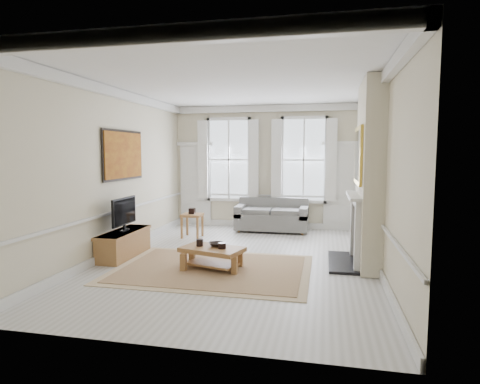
% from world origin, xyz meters
% --- Properties ---
extents(floor, '(7.20, 7.20, 0.00)m').
position_xyz_m(floor, '(0.00, 0.00, 0.00)').
color(floor, '#B7B5AD').
rests_on(floor, ground).
extents(ceiling, '(7.20, 7.20, 0.00)m').
position_xyz_m(ceiling, '(0.00, 0.00, 3.40)').
color(ceiling, white).
rests_on(ceiling, back_wall).
extents(back_wall, '(5.20, 0.00, 5.20)m').
position_xyz_m(back_wall, '(0.00, 3.60, 1.70)').
color(back_wall, beige).
rests_on(back_wall, floor).
extents(left_wall, '(0.00, 7.20, 7.20)m').
position_xyz_m(left_wall, '(-2.60, 0.00, 1.70)').
color(left_wall, beige).
rests_on(left_wall, floor).
extents(right_wall, '(0.00, 7.20, 7.20)m').
position_xyz_m(right_wall, '(2.60, 0.00, 1.70)').
color(right_wall, beige).
rests_on(right_wall, floor).
extents(window_left, '(1.26, 0.20, 2.20)m').
position_xyz_m(window_left, '(-1.05, 3.55, 1.90)').
color(window_left, '#B2BCC6').
rests_on(window_left, back_wall).
extents(window_right, '(1.26, 0.20, 2.20)m').
position_xyz_m(window_right, '(1.05, 3.55, 1.90)').
color(window_right, '#B2BCC6').
rests_on(window_right, back_wall).
extents(door_left, '(0.90, 0.08, 2.30)m').
position_xyz_m(door_left, '(-2.05, 3.56, 1.15)').
color(door_left, silver).
rests_on(door_left, floor).
extents(door_right, '(0.90, 0.08, 2.30)m').
position_xyz_m(door_right, '(2.05, 3.56, 1.15)').
color(door_right, silver).
rests_on(door_right, floor).
extents(painting, '(0.05, 1.66, 1.06)m').
position_xyz_m(painting, '(-2.56, 0.30, 2.05)').
color(painting, '#B0751E').
rests_on(painting, left_wall).
extents(chimney_breast, '(0.35, 1.70, 3.38)m').
position_xyz_m(chimney_breast, '(2.43, 0.20, 1.70)').
color(chimney_breast, beige).
rests_on(chimney_breast, floor).
extents(hearth, '(0.55, 1.50, 0.05)m').
position_xyz_m(hearth, '(2.00, 0.20, 0.03)').
color(hearth, black).
rests_on(hearth, floor).
extents(fireplace, '(0.21, 1.45, 1.33)m').
position_xyz_m(fireplace, '(2.20, 0.20, 0.73)').
color(fireplace, silver).
rests_on(fireplace, floor).
extents(mirror, '(0.06, 1.26, 1.06)m').
position_xyz_m(mirror, '(2.21, 0.20, 2.05)').
color(mirror, gold).
rests_on(mirror, chimney_breast).
extents(sofa, '(1.90, 0.92, 0.87)m').
position_xyz_m(sofa, '(0.25, 3.11, 0.36)').
color(sofa, slate).
rests_on(sofa, floor).
extents(side_table, '(0.49, 0.49, 0.59)m').
position_xyz_m(side_table, '(-1.58, 1.85, 0.48)').
color(side_table, brown).
rests_on(side_table, floor).
extents(rug, '(3.50, 2.60, 0.02)m').
position_xyz_m(rug, '(-0.34, -0.70, 0.01)').
color(rug, '#9A744F').
rests_on(rug, floor).
extents(coffee_table, '(1.22, 0.90, 0.41)m').
position_xyz_m(coffee_table, '(-0.34, -0.70, 0.33)').
color(coffee_table, brown).
rests_on(coffee_table, rug).
extents(ceramic_pot_a, '(0.13, 0.13, 0.13)m').
position_xyz_m(ceramic_pot_a, '(-0.59, -0.65, 0.47)').
color(ceramic_pot_a, black).
rests_on(ceramic_pot_a, coffee_table).
extents(ceramic_pot_b, '(0.14, 0.14, 0.10)m').
position_xyz_m(ceramic_pot_b, '(-0.14, -0.75, 0.46)').
color(ceramic_pot_b, black).
rests_on(ceramic_pot_b, coffee_table).
extents(bowl, '(0.37, 0.37, 0.07)m').
position_xyz_m(bowl, '(-0.29, -0.60, 0.44)').
color(bowl, black).
rests_on(bowl, coffee_table).
extents(tv_stand, '(0.47, 1.47, 0.53)m').
position_xyz_m(tv_stand, '(-2.34, -0.20, 0.26)').
color(tv_stand, brown).
rests_on(tv_stand, floor).
extents(tv, '(0.08, 0.90, 0.68)m').
position_xyz_m(tv, '(-2.32, -0.20, 0.92)').
color(tv, black).
rests_on(tv, tv_stand).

